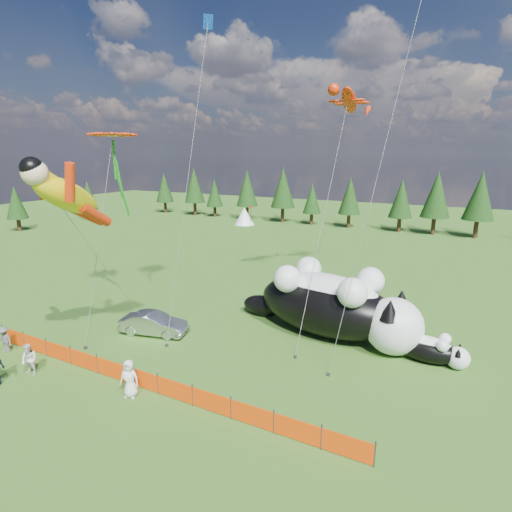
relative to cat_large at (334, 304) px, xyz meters
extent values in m
plane|color=#0F3C0A|center=(-6.46, -6.93, -2.09)|extent=(160.00, 160.00, 0.00)
cylinder|color=#262626|center=(-17.46, -9.93, -1.54)|extent=(0.06, 0.06, 1.10)
cylinder|color=#262626|center=(-15.46, -9.93, -1.54)|extent=(0.06, 0.06, 1.10)
cylinder|color=#262626|center=(-13.46, -9.93, -1.54)|extent=(0.06, 0.06, 1.10)
cylinder|color=#262626|center=(-11.46, -9.93, -1.54)|extent=(0.06, 0.06, 1.10)
cylinder|color=#262626|center=(-9.46, -9.93, -1.54)|extent=(0.06, 0.06, 1.10)
cylinder|color=#262626|center=(-7.46, -9.93, -1.54)|extent=(0.06, 0.06, 1.10)
cylinder|color=#262626|center=(-5.46, -9.93, -1.54)|extent=(0.06, 0.06, 1.10)
cylinder|color=#262626|center=(-3.46, -9.93, -1.54)|extent=(0.06, 0.06, 1.10)
cylinder|color=#262626|center=(-1.46, -9.93, -1.54)|extent=(0.06, 0.06, 1.10)
cylinder|color=#262626|center=(0.54, -9.93, -1.54)|extent=(0.06, 0.06, 1.10)
cylinder|color=#262626|center=(2.54, -9.93, -1.54)|extent=(0.06, 0.06, 1.10)
cylinder|color=#262626|center=(4.54, -9.93, -1.54)|extent=(0.06, 0.06, 1.10)
cube|color=#EA4004|center=(-16.46, -9.93, -1.59)|extent=(2.00, 0.04, 0.90)
cube|color=#EA4004|center=(-14.46, -9.93, -1.59)|extent=(2.00, 0.04, 0.90)
cube|color=#EA4004|center=(-12.46, -9.93, -1.59)|extent=(2.00, 0.04, 0.90)
cube|color=#EA4004|center=(-10.46, -9.93, -1.59)|extent=(2.00, 0.04, 0.90)
cube|color=#EA4004|center=(-8.46, -9.93, -1.59)|extent=(2.00, 0.04, 0.90)
cube|color=#EA4004|center=(-6.46, -9.93, -1.59)|extent=(2.00, 0.04, 0.90)
cube|color=#EA4004|center=(-4.46, -9.93, -1.59)|extent=(2.00, 0.04, 0.90)
cube|color=#EA4004|center=(-2.46, -9.93, -1.59)|extent=(2.00, 0.04, 0.90)
cube|color=#EA4004|center=(-0.46, -9.93, -1.59)|extent=(2.00, 0.04, 0.90)
cube|color=#EA4004|center=(1.54, -9.93, -1.59)|extent=(2.00, 0.04, 0.90)
cube|color=#EA4004|center=(3.54, -9.93, -1.59)|extent=(2.00, 0.04, 0.90)
ellipsoid|color=black|center=(-0.52, 0.09, -0.27)|extent=(9.72, 5.73, 3.66)
ellipsoid|color=white|center=(-0.52, 0.09, 0.65)|extent=(7.32, 4.15, 2.23)
sphere|color=white|center=(3.69, -0.62, -0.47)|extent=(3.25, 3.25, 3.25)
sphere|color=#FC628A|center=(5.05, -0.85, -0.47)|extent=(0.46, 0.46, 0.46)
ellipsoid|color=black|center=(-5.33, 0.90, -1.38)|extent=(3.04, 1.88, 1.42)
cone|color=black|center=(3.52, -1.58, 0.83)|extent=(1.14, 1.14, 1.14)
cone|color=black|center=(3.85, 0.34, 0.83)|extent=(1.14, 1.14, 1.14)
sphere|color=white|center=(1.90, 1.02, 1.46)|extent=(1.71, 1.71, 1.71)
sphere|color=white|center=(1.46, -1.59, 1.46)|extent=(1.71, 1.71, 1.71)
sphere|color=white|center=(-2.30, 1.73, 1.46)|extent=(1.71, 1.71, 1.71)
sphere|color=white|center=(-2.74, -0.88, 1.46)|extent=(1.71, 1.71, 1.71)
ellipsoid|color=black|center=(5.48, -0.77, -1.42)|extent=(3.50, 1.84, 1.36)
ellipsoid|color=white|center=(5.48, -0.77, -1.08)|extent=(2.64, 1.33, 0.83)
sphere|color=white|center=(7.05, -0.90, -1.49)|extent=(1.20, 1.20, 1.20)
sphere|color=#FC628A|center=(7.56, -0.94, -1.49)|extent=(0.17, 0.17, 0.17)
ellipsoid|color=black|center=(3.67, -0.63, -1.83)|extent=(1.09, 0.61, 0.53)
cone|color=black|center=(7.02, -1.26, -1.01)|extent=(0.42, 0.42, 0.42)
cone|color=black|center=(7.08, -0.54, -1.01)|extent=(0.42, 0.42, 0.42)
sphere|color=white|center=(6.34, -0.35, -0.78)|extent=(0.63, 0.63, 0.63)
sphere|color=white|center=(6.26, -1.32, -0.78)|extent=(0.63, 0.63, 0.63)
sphere|color=white|center=(4.76, -0.23, -0.78)|extent=(0.63, 0.63, 0.63)
sphere|color=white|center=(4.69, -1.20, -0.78)|extent=(0.63, 0.63, 0.63)
imported|color=#BAB9BE|center=(-10.04, -4.95, -1.40)|extent=(4.41, 2.39, 1.38)
imported|color=silver|center=(-12.41, -11.60, -1.25)|extent=(0.89, 0.60, 1.69)
imported|color=#57575C|center=(-15.99, -10.70, -1.32)|extent=(1.05, 0.63, 1.54)
imported|color=silver|center=(-6.49, -10.67, -1.17)|extent=(1.04, 0.84, 1.85)
cylinder|color=#595959|center=(-11.04, -6.94, 2.52)|extent=(0.03, 0.03, 10.45)
cube|color=#262626|center=(-11.40, -4.25, -2.01)|extent=(0.15, 0.15, 0.16)
cylinder|color=#595959|center=(-1.35, 1.89, 5.36)|extent=(0.03, 0.03, 18.49)
cube|color=#262626|center=(-0.98, -3.77, -2.01)|extent=(0.15, 0.15, 0.16)
cylinder|color=#595959|center=(-13.20, -5.74, 4.10)|extent=(0.03, 0.03, 13.29)
cube|color=#262626|center=(-12.27, -8.36, -2.01)|extent=(0.15, 0.15, 0.16)
cube|color=#1E8918|center=(-14.13, -3.13, 7.32)|extent=(0.23, 0.23, 4.97)
cylinder|color=#595959|center=(-8.36, -3.10, 7.34)|extent=(0.03, 0.03, 19.43)
cube|color=#262626|center=(-8.24, -5.95, -2.01)|extent=(0.15, 0.15, 0.16)
cylinder|color=#595959|center=(2.67, -1.47, 9.79)|extent=(0.03, 0.03, 24.51)
cube|color=#262626|center=(1.22, -4.70, -2.01)|extent=(0.15, 0.15, 0.16)
camera|label=1|loc=(6.27, -22.65, 8.91)|focal=28.00mm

